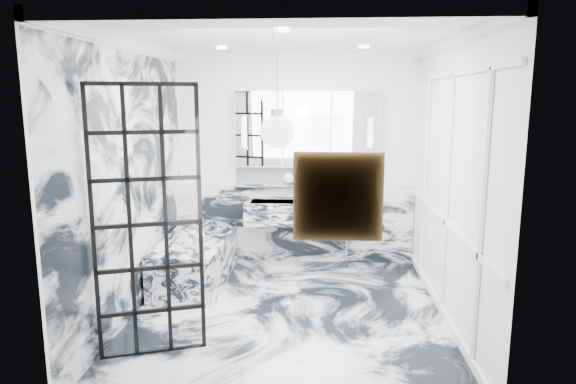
# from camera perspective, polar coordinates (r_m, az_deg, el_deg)

# --- Properties ---
(floor) EXTENTS (3.60, 3.60, 0.00)m
(floor) POSITION_cam_1_polar(r_m,az_deg,el_deg) (5.53, -0.11, -13.31)
(floor) COLOR silver
(floor) RESTS_ON ground
(ceiling) EXTENTS (3.60, 3.60, 0.00)m
(ceiling) POSITION_cam_1_polar(r_m,az_deg,el_deg) (5.09, -0.12, 16.91)
(ceiling) COLOR white
(ceiling) RESTS_ON wall_back
(wall_back) EXTENTS (3.60, 0.00, 3.60)m
(wall_back) POSITION_cam_1_polar(r_m,az_deg,el_deg) (6.90, 0.86, 3.57)
(wall_back) COLOR white
(wall_back) RESTS_ON floor
(wall_front) EXTENTS (3.60, 0.00, 3.60)m
(wall_front) POSITION_cam_1_polar(r_m,az_deg,el_deg) (3.37, -2.12, -3.77)
(wall_front) COLOR white
(wall_front) RESTS_ON floor
(wall_left) EXTENTS (0.00, 3.60, 3.60)m
(wall_left) POSITION_cam_1_polar(r_m,az_deg,el_deg) (5.47, -17.10, 1.29)
(wall_left) COLOR white
(wall_left) RESTS_ON floor
(wall_right) EXTENTS (0.00, 3.60, 3.60)m
(wall_right) POSITION_cam_1_polar(r_m,az_deg,el_deg) (5.27, 17.52, 0.93)
(wall_right) COLOR white
(wall_right) RESTS_ON floor
(marble_clad_back) EXTENTS (3.18, 0.05, 1.05)m
(marble_clad_back) POSITION_cam_1_polar(r_m,az_deg,el_deg) (7.04, 0.83, -3.55)
(marble_clad_back) COLOR silver
(marble_clad_back) RESTS_ON floor
(marble_clad_left) EXTENTS (0.02, 3.56, 2.68)m
(marble_clad_left) POSITION_cam_1_polar(r_m,az_deg,el_deg) (5.47, -16.92, 0.66)
(marble_clad_left) COLOR silver
(marble_clad_left) RESTS_ON floor
(panel_molding) EXTENTS (0.03, 3.40, 2.30)m
(panel_molding) POSITION_cam_1_polar(r_m,az_deg,el_deg) (5.28, 17.25, -0.13)
(panel_molding) COLOR white
(panel_molding) RESTS_ON floor
(soap_bottle_a) EXTENTS (0.10, 0.10, 0.23)m
(soap_bottle_a) POSITION_cam_1_polar(r_m,az_deg,el_deg) (6.85, 7.14, 1.79)
(soap_bottle_a) COLOR #8C5919
(soap_bottle_a) RESTS_ON ledge
(soap_bottle_b) EXTENTS (0.09, 0.10, 0.17)m
(soap_bottle_b) POSITION_cam_1_polar(r_m,az_deg,el_deg) (6.84, 5.85, 1.57)
(soap_bottle_b) COLOR #4C4C51
(soap_bottle_b) RESTS_ON ledge
(soap_bottle_c) EXTENTS (0.12, 0.12, 0.13)m
(soap_bottle_c) POSITION_cam_1_polar(r_m,az_deg,el_deg) (6.87, 8.93, 1.36)
(soap_bottle_c) COLOR silver
(soap_bottle_c) RESTS_ON ledge
(face_pot) EXTENTS (0.15, 0.15, 0.15)m
(face_pot) POSITION_cam_1_polar(r_m,az_deg,el_deg) (6.85, 0.04, 1.53)
(face_pot) COLOR white
(face_pot) RESTS_ON ledge
(amber_bottle) EXTENTS (0.04, 0.04, 0.10)m
(amber_bottle) POSITION_cam_1_polar(r_m,az_deg,el_deg) (6.84, 2.67, 1.30)
(amber_bottle) COLOR #8C5919
(amber_bottle) RESTS_ON ledge
(flower_vase) EXTENTS (0.07, 0.07, 0.12)m
(flower_vase) POSITION_cam_1_polar(r_m,az_deg,el_deg) (5.76, -9.95, -6.02)
(flower_vase) COLOR silver
(flower_vase) RESTS_ON bathtub
(crittall_door) EXTENTS (0.85, 0.32, 2.34)m
(crittall_door) POSITION_cam_1_polar(r_m,az_deg,el_deg) (4.51, -15.31, -3.50)
(crittall_door) COLOR black
(crittall_door) RESTS_ON floor
(artwork) EXTENTS (0.48, 0.05, 0.48)m
(artwork) POSITION_cam_1_polar(r_m,az_deg,el_deg) (3.35, 5.58, -0.51)
(artwork) COLOR #B87312
(artwork) RESTS_ON wall_front
(pendant_light) EXTENTS (0.26, 0.26, 0.26)m
(pendant_light) POSITION_cam_1_polar(r_m,az_deg,el_deg) (3.95, -1.18, 6.74)
(pendant_light) COLOR white
(pendant_light) RESTS_ON ceiling
(trough_sink) EXTENTS (1.60, 0.45, 0.30)m
(trough_sink) POSITION_cam_1_polar(r_m,az_deg,el_deg) (6.77, 2.02, -2.33)
(trough_sink) COLOR silver
(trough_sink) RESTS_ON wall_back
(ledge) EXTENTS (1.90, 0.14, 0.04)m
(ledge) POSITION_cam_1_polar(r_m,az_deg,el_deg) (6.87, 2.07, 0.74)
(ledge) COLOR silver
(ledge) RESTS_ON wall_back
(subway_tile) EXTENTS (1.90, 0.03, 0.23)m
(subway_tile) POSITION_cam_1_polar(r_m,az_deg,el_deg) (6.91, 2.09, 1.93)
(subway_tile) COLOR white
(subway_tile) RESTS_ON wall_back
(mirror_cabinet) EXTENTS (1.90, 0.16, 1.00)m
(mirror_cabinet) POSITION_cam_1_polar(r_m,az_deg,el_deg) (6.79, 2.12, 7.00)
(mirror_cabinet) COLOR white
(mirror_cabinet) RESTS_ON wall_back
(sconce_left) EXTENTS (0.07, 0.07, 0.40)m
(sconce_left) POSITION_cam_1_polar(r_m,az_deg,el_deg) (6.77, -4.91, 6.62)
(sconce_left) COLOR white
(sconce_left) RESTS_ON mirror_cabinet
(sconce_right) EXTENTS (0.07, 0.07, 0.40)m
(sconce_right) POSITION_cam_1_polar(r_m,az_deg,el_deg) (6.72, 9.14, 6.50)
(sconce_right) COLOR white
(sconce_right) RESTS_ON mirror_cabinet
(bathtub) EXTENTS (0.75, 1.65, 0.55)m
(bathtub) POSITION_cam_1_polar(r_m,az_deg,el_deg) (6.43, -10.17, -7.38)
(bathtub) COLOR silver
(bathtub) RESTS_ON floor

